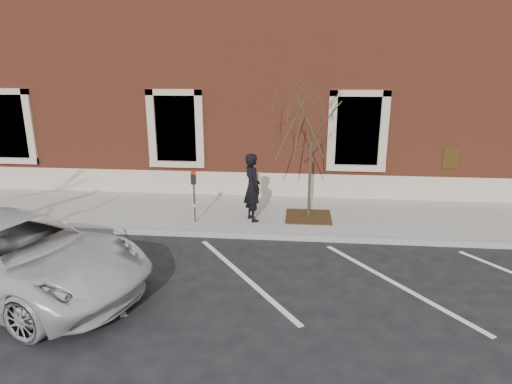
# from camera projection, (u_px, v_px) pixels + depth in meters

# --- Properties ---
(ground) EXTENTS (120.00, 120.00, 0.00)m
(ground) POSITION_uv_depth(u_px,v_px,m) (254.00, 238.00, 11.36)
(ground) COLOR #28282B
(ground) RESTS_ON ground
(sidewalk_near) EXTENTS (40.00, 3.50, 0.15)m
(sidewalk_near) POSITION_uv_depth(u_px,v_px,m) (260.00, 214.00, 13.02)
(sidewalk_near) COLOR #BBB6AF
(sidewalk_near) RESTS_ON ground
(curb_near) EXTENTS (40.00, 0.12, 0.15)m
(curb_near) POSITION_uv_depth(u_px,v_px,m) (254.00, 236.00, 11.30)
(curb_near) COLOR #9E9E99
(curb_near) RESTS_ON ground
(parking_stripes) EXTENTS (28.00, 4.40, 0.01)m
(parking_stripes) POSITION_uv_depth(u_px,v_px,m) (243.00, 276.00, 9.26)
(parking_stripes) COLOR silver
(parking_stripes) RESTS_ON ground
(building_civic) EXTENTS (40.00, 8.62, 8.00)m
(building_civic) POSITION_uv_depth(u_px,v_px,m) (273.00, 78.00, 17.67)
(building_civic) COLOR brown
(building_civic) RESTS_ON ground
(man) EXTENTS (0.75, 0.84, 1.94)m
(man) POSITION_uv_depth(u_px,v_px,m) (252.00, 187.00, 12.02)
(man) COLOR black
(man) RESTS_ON sidewalk_near
(parking_meter) EXTENTS (0.13, 0.10, 1.46)m
(parking_meter) POSITION_uv_depth(u_px,v_px,m) (194.00, 187.00, 11.83)
(parking_meter) COLOR #595B60
(parking_meter) RESTS_ON sidewalk_near
(tree_grate) EXTENTS (1.32, 1.32, 0.03)m
(tree_grate) POSITION_uv_depth(u_px,v_px,m) (308.00, 217.00, 12.51)
(tree_grate) COLOR #463116
(tree_grate) RESTS_ON sidewalk_near
(sapling) EXTENTS (2.44, 2.44, 4.07)m
(sapling) POSITION_uv_depth(u_px,v_px,m) (312.00, 119.00, 11.73)
(sapling) COLOR #403727
(sapling) RESTS_ON sidewalk_near
(white_truck) EXTENTS (6.06, 4.05, 1.55)m
(white_truck) POSITION_uv_depth(u_px,v_px,m) (15.00, 256.00, 8.42)
(white_truck) COLOR #BBBDBF
(white_truck) RESTS_ON ground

